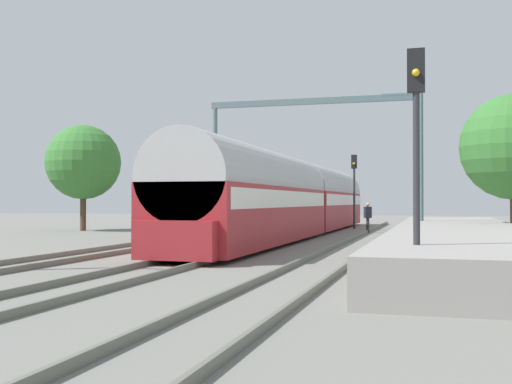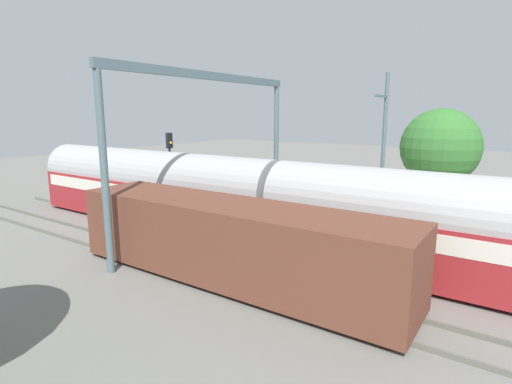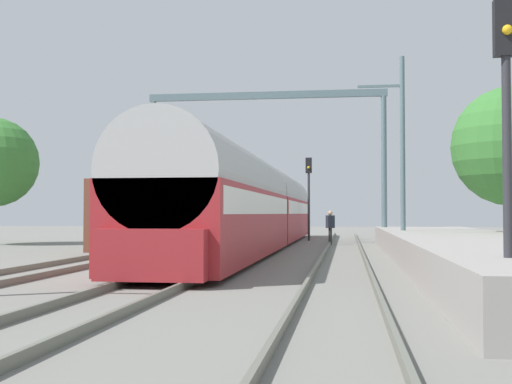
{
  "view_description": "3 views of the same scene",
  "coord_description": "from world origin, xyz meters",
  "px_view_note": "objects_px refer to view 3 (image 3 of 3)",
  "views": [
    {
      "loc": [
        6.95,
        -22.21,
        1.8
      ],
      "look_at": [
        0.0,
        2.32,
        2.18
      ],
      "focal_mm": 44.25,
      "sensor_mm": 36.0,
      "label": 1
    },
    {
      "loc": [
        -14.82,
        1.45,
        5.97
      ],
      "look_at": [
        -0.3,
        11.38,
        2.52
      ],
      "focal_mm": 28.25,
      "sensor_mm": 36.0,
      "label": 2
    },
    {
      "loc": [
        4.12,
        -19.57,
        1.59
      ],
      "look_at": [
        0.0,
        10.43,
        2.57
      ],
      "focal_mm": 46.56,
      "sensor_mm": 36.0,
      "label": 3
    }
  ],
  "objects_px": {
    "passenger_train": "(256,205)",
    "person_crossing": "(330,224)",
    "freight_car": "(169,216)",
    "catenary_gantry": "(266,135)",
    "railway_signal_near": "(507,112)",
    "railway_signal_far": "(309,187)"
  },
  "relations": [
    {
      "from": "passenger_train",
      "to": "person_crossing",
      "type": "relative_size",
      "value": 18.99
    },
    {
      "from": "freight_car",
      "to": "person_crossing",
      "type": "distance_m",
      "value": 8.45
    },
    {
      "from": "freight_car",
      "to": "person_crossing",
      "type": "relative_size",
      "value": 7.51
    },
    {
      "from": "freight_car",
      "to": "person_crossing",
      "type": "bearing_deg",
      "value": 30.8
    },
    {
      "from": "passenger_train",
      "to": "railway_signal_near",
      "type": "xyz_separation_m",
      "value": [
        6.6,
        -19.21,
        1.2
      ]
    },
    {
      "from": "passenger_train",
      "to": "catenary_gantry",
      "type": "height_order",
      "value": "catenary_gantry"
    },
    {
      "from": "passenger_train",
      "to": "person_crossing",
      "type": "height_order",
      "value": "passenger_train"
    },
    {
      "from": "passenger_train",
      "to": "railway_signal_far",
      "type": "height_order",
      "value": "railway_signal_far"
    },
    {
      "from": "person_crossing",
      "to": "catenary_gantry",
      "type": "xyz_separation_m",
      "value": [
        -3.28,
        -0.07,
        4.59
      ]
    },
    {
      "from": "passenger_train",
      "to": "railway_signal_near",
      "type": "distance_m",
      "value": 20.35
    },
    {
      "from": "passenger_train",
      "to": "railway_signal_near",
      "type": "relative_size",
      "value": 6.63
    },
    {
      "from": "freight_car",
      "to": "railway_signal_near",
      "type": "bearing_deg",
      "value": -60.59
    },
    {
      "from": "railway_signal_near",
      "to": "catenary_gantry",
      "type": "relative_size",
      "value": 0.4
    },
    {
      "from": "freight_car",
      "to": "person_crossing",
      "type": "height_order",
      "value": "freight_car"
    },
    {
      "from": "freight_car",
      "to": "catenary_gantry",
      "type": "distance_m",
      "value": 7.15
    },
    {
      "from": "freight_car",
      "to": "catenary_gantry",
      "type": "relative_size",
      "value": 1.05
    },
    {
      "from": "passenger_train",
      "to": "freight_car",
      "type": "distance_m",
      "value": 4.03
    },
    {
      "from": "person_crossing",
      "to": "catenary_gantry",
      "type": "height_order",
      "value": "catenary_gantry"
    },
    {
      "from": "person_crossing",
      "to": "freight_car",
      "type": "bearing_deg",
      "value": 175.86
    },
    {
      "from": "freight_car",
      "to": "railway_signal_far",
      "type": "xyz_separation_m",
      "value": [
        5.89,
        9.14,
        1.64
      ]
    },
    {
      "from": "freight_car",
      "to": "railway_signal_near",
      "type": "distance_m",
      "value": 21.6
    },
    {
      "from": "catenary_gantry",
      "to": "railway_signal_near",
      "type": "bearing_deg",
      "value": -74.0
    }
  ]
}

